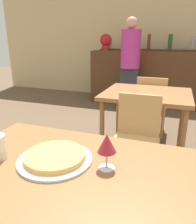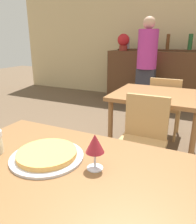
% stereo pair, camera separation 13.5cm
% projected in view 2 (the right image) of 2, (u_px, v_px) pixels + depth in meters
% --- Properties ---
extents(wall_back, '(8.00, 0.05, 2.80)m').
position_uv_depth(wall_back, '(182.00, 33.00, 4.42)').
color(wall_back, '#D1B784').
rests_on(wall_back, ground_plane).
extents(dining_table_near, '(1.16, 0.88, 0.74)m').
position_uv_depth(dining_table_near, '(51.00, 190.00, 0.91)').
color(dining_table_near, brown).
rests_on(dining_table_near, ground_plane).
extents(dining_table_far, '(0.91, 0.79, 0.73)m').
position_uv_depth(dining_table_far, '(157.00, 102.00, 2.32)').
color(dining_table_far, brown).
rests_on(dining_table_far, ground_plane).
extents(bar_counter, '(2.60, 0.56, 1.06)m').
position_uv_depth(bar_counter, '(174.00, 80.00, 4.26)').
color(bar_counter, '#4C2D19').
rests_on(bar_counter, ground_plane).
extents(bar_back_shelf, '(2.39, 0.24, 0.32)m').
position_uv_depth(bar_back_shelf, '(178.00, 48.00, 4.19)').
color(bar_back_shelf, '#4C2D19').
rests_on(bar_back_shelf, bar_counter).
extents(chair_far_side_front, '(0.40, 0.40, 0.82)m').
position_uv_depth(chair_far_side_front, '(142.00, 137.00, 1.88)').
color(chair_far_side_front, tan).
rests_on(chair_far_side_front, ground_plane).
extents(chair_far_side_back, '(0.40, 0.40, 0.82)m').
position_uv_depth(chair_far_side_back, '(165.00, 104.00, 2.86)').
color(chair_far_side_back, tan).
rests_on(chair_far_side_back, ground_plane).
extents(pizza_tray, '(0.34, 0.34, 0.04)m').
position_uv_depth(pizza_tray, '(47.00, 155.00, 1.01)').
color(pizza_tray, silver).
rests_on(pizza_tray, dining_table_near).
extents(person_standing, '(0.34, 0.34, 1.64)m').
position_uv_depth(person_standing, '(147.00, 63.00, 3.83)').
color(person_standing, '#2D2D38').
rests_on(person_standing, ground_plane).
extents(wine_glass, '(0.08, 0.08, 0.16)m').
position_uv_depth(wine_glass, '(95.00, 144.00, 0.90)').
color(wine_glass, silver).
rests_on(wine_glass, dining_table_near).
extents(potted_plant, '(0.24, 0.24, 0.33)m').
position_uv_depth(potted_plant, '(123.00, 41.00, 4.43)').
color(potted_plant, maroon).
rests_on(potted_plant, bar_counter).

